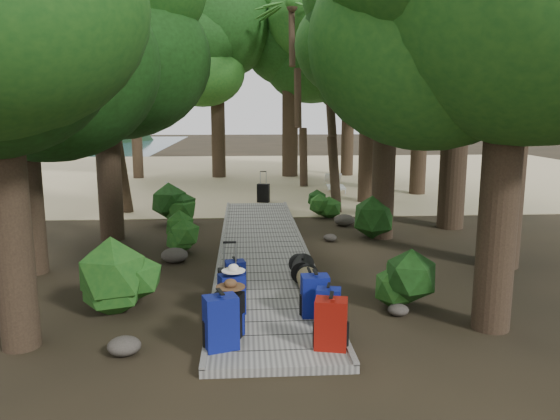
{
  "coord_description": "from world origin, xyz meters",
  "views": [
    {
      "loc": [
        -0.42,
        -11.26,
        3.27
      ],
      "look_at": [
        0.39,
        0.94,
        1.0
      ],
      "focal_mm": 35.0,
      "sensor_mm": 36.0,
      "label": 1
    }
  ],
  "objects_px": {
    "backpack_left_d": "(235,272)",
    "sun_lounger": "(336,184)",
    "backpack_right_d": "(317,290)",
    "kayak": "(170,190)",
    "duffel_right_black": "(303,268)",
    "suitcase_on_boardwalk": "(230,286)",
    "backpack_right_a": "(331,321)",
    "backpack_left_b": "(229,312)",
    "duffel_right_khaki": "(309,282)",
    "backpack_right_b": "(328,305)",
    "backpack_right_c": "(315,293)",
    "backpack_left_c": "(232,292)",
    "lone_suitcase_on_sand": "(263,193)",
    "backpack_left_a": "(221,320)"
  },
  "relations": [
    {
      "from": "backpack_left_d",
      "to": "sun_lounger",
      "type": "bearing_deg",
      "value": 58.48
    },
    {
      "from": "backpack_right_d",
      "to": "kayak",
      "type": "bearing_deg",
      "value": 100.44
    },
    {
      "from": "duffel_right_black",
      "to": "suitcase_on_boardwalk",
      "type": "bearing_deg",
      "value": -129.05
    },
    {
      "from": "suitcase_on_boardwalk",
      "to": "kayak",
      "type": "height_order",
      "value": "suitcase_on_boardwalk"
    },
    {
      "from": "sun_lounger",
      "to": "backpack_right_a",
      "type": "bearing_deg",
      "value": -96.54
    },
    {
      "from": "suitcase_on_boardwalk",
      "to": "sun_lounger",
      "type": "distance_m",
      "value": 13.26
    },
    {
      "from": "backpack_left_b",
      "to": "duffel_right_khaki",
      "type": "height_order",
      "value": "backpack_left_b"
    },
    {
      "from": "backpack_left_d",
      "to": "backpack_right_b",
      "type": "height_order",
      "value": "backpack_right_b"
    },
    {
      "from": "backpack_right_b",
      "to": "suitcase_on_boardwalk",
      "type": "distance_m",
      "value": 1.79
    },
    {
      "from": "backpack_right_c",
      "to": "duffel_right_khaki",
      "type": "relative_size",
      "value": 1.24
    },
    {
      "from": "backpack_left_c",
      "to": "sun_lounger",
      "type": "xyz_separation_m",
      "value": [
        3.86,
        13.14,
        -0.12
      ]
    },
    {
      "from": "backpack_right_c",
      "to": "backpack_right_d",
      "type": "bearing_deg",
      "value": 76.71
    },
    {
      "from": "backpack_right_a",
      "to": "backpack_right_d",
      "type": "xyz_separation_m",
      "value": [
        0.03,
        1.59,
        -0.11
      ]
    },
    {
      "from": "backpack_left_b",
      "to": "backpack_right_b",
      "type": "height_order",
      "value": "backpack_left_b"
    },
    {
      "from": "backpack_right_d",
      "to": "duffel_right_black",
      "type": "xyz_separation_m",
      "value": [
        -0.08,
        1.43,
        -0.06
      ]
    },
    {
      "from": "duffel_right_khaki",
      "to": "sun_lounger",
      "type": "relative_size",
      "value": 0.28
    },
    {
      "from": "lone_suitcase_on_sand",
      "to": "backpack_right_b",
      "type": "bearing_deg",
      "value": -71.2
    },
    {
      "from": "kayak",
      "to": "backpack_left_a",
      "type": "bearing_deg",
      "value": -77.39
    },
    {
      "from": "lone_suitcase_on_sand",
      "to": "sun_lounger",
      "type": "bearing_deg",
      "value": 53.05
    },
    {
      "from": "backpack_left_c",
      "to": "backpack_left_d",
      "type": "distance_m",
      "value": 1.3
    },
    {
      "from": "backpack_left_c",
      "to": "sun_lounger",
      "type": "height_order",
      "value": "backpack_left_c"
    },
    {
      "from": "duffel_right_black",
      "to": "sun_lounger",
      "type": "distance_m",
      "value": 11.74
    },
    {
      "from": "backpack_left_b",
      "to": "backpack_right_d",
      "type": "distance_m",
      "value": 1.78
    },
    {
      "from": "lone_suitcase_on_sand",
      "to": "sun_lounger",
      "type": "xyz_separation_m",
      "value": [
        2.97,
        2.23,
        0.01
      ]
    },
    {
      "from": "backpack_left_d",
      "to": "backpack_right_a",
      "type": "xyz_separation_m",
      "value": [
        1.31,
        -2.63,
        0.11
      ]
    },
    {
      "from": "backpack_right_b",
      "to": "suitcase_on_boardwalk",
      "type": "height_order",
      "value": "backpack_right_b"
    },
    {
      "from": "backpack_right_a",
      "to": "kayak",
      "type": "height_order",
      "value": "backpack_right_a"
    },
    {
      "from": "backpack_right_b",
      "to": "duffel_right_khaki",
      "type": "height_order",
      "value": "backpack_right_b"
    },
    {
      "from": "backpack_left_a",
      "to": "suitcase_on_boardwalk",
      "type": "height_order",
      "value": "backpack_left_a"
    },
    {
      "from": "backpack_left_b",
      "to": "duffel_right_khaki",
      "type": "bearing_deg",
      "value": 73.1
    },
    {
      "from": "duffel_right_black",
      "to": "backpack_right_b",
      "type": "bearing_deg",
      "value": -78.28
    },
    {
      "from": "backpack_right_d",
      "to": "backpack_right_b",
      "type": "bearing_deg",
      "value": -92.94
    },
    {
      "from": "duffel_right_black",
      "to": "backpack_left_a",
      "type": "bearing_deg",
      "value": -107.35
    },
    {
      "from": "backpack_right_c",
      "to": "backpack_right_d",
      "type": "height_order",
      "value": "backpack_right_c"
    },
    {
      "from": "backpack_left_a",
      "to": "lone_suitcase_on_sand",
      "type": "height_order",
      "value": "backpack_left_a"
    },
    {
      "from": "backpack_right_a",
      "to": "sun_lounger",
      "type": "relative_size",
      "value": 0.37
    },
    {
      "from": "duffel_right_khaki",
      "to": "kayak",
      "type": "height_order",
      "value": "duffel_right_khaki"
    },
    {
      "from": "duffel_right_khaki",
      "to": "lone_suitcase_on_sand",
      "type": "relative_size",
      "value": 0.89
    },
    {
      "from": "backpack_left_c",
      "to": "lone_suitcase_on_sand",
      "type": "height_order",
      "value": "backpack_left_c"
    },
    {
      "from": "backpack_right_d",
      "to": "backpack_left_d",
      "type": "bearing_deg",
      "value": 134.97
    },
    {
      "from": "duffel_right_black",
      "to": "lone_suitcase_on_sand",
      "type": "relative_size",
      "value": 1.01
    },
    {
      "from": "kayak",
      "to": "lone_suitcase_on_sand",
      "type": "bearing_deg",
      "value": -28.9
    },
    {
      "from": "backpack_left_c",
      "to": "lone_suitcase_on_sand",
      "type": "bearing_deg",
      "value": 65.78
    },
    {
      "from": "backpack_left_c",
      "to": "suitcase_on_boardwalk",
      "type": "bearing_deg",
      "value": 74.51
    },
    {
      "from": "backpack_left_d",
      "to": "lone_suitcase_on_sand",
      "type": "xyz_separation_m",
      "value": [
        0.86,
        9.6,
        -0.04
      ]
    },
    {
      "from": "lone_suitcase_on_sand",
      "to": "backpack_right_a",
      "type": "bearing_deg",
      "value": -71.76
    },
    {
      "from": "backpack_right_a",
      "to": "backpack_right_b",
      "type": "height_order",
      "value": "backpack_right_a"
    },
    {
      "from": "duffel_right_black",
      "to": "sun_lounger",
      "type": "xyz_separation_m",
      "value": [
        2.56,
        11.46,
        0.03
      ]
    },
    {
      "from": "backpack_left_a",
      "to": "lone_suitcase_on_sand",
      "type": "distance_m",
      "value": 12.2
    },
    {
      "from": "duffel_right_black",
      "to": "lone_suitcase_on_sand",
      "type": "xyz_separation_m",
      "value": [
        -0.41,
        9.22,
        0.02
      ]
    }
  ]
}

